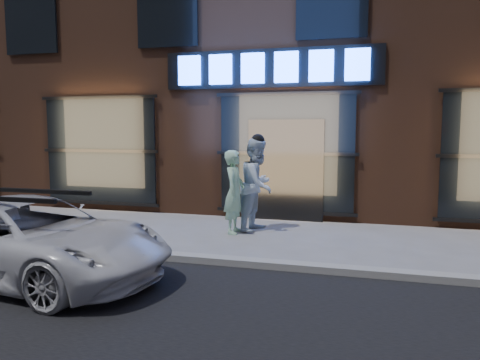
# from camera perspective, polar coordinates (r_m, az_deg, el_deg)

# --- Properties ---
(ground) EXTENTS (90.00, 90.00, 0.00)m
(ground) POSITION_cam_1_polar(r_m,az_deg,el_deg) (7.61, 0.15, -10.41)
(ground) COLOR slate
(ground) RESTS_ON ground
(curb) EXTENTS (60.00, 0.25, 0.12)m
(curb) POSITION_cam_1_polar(r_m,az_deg,el_deg) (7.60, 0.15, -9.98)
(curb) COLOR gray
(curb) RESTS_ON ground
(storefront_building) EXTENTS (30.20, 8.28, 10.30)m
(storefront_building) POSITION_cam_1_polar(r_m,az_deg,el_deg) (15.43, 8.54, 17.30)
(storefront_building) COLOR #54301E
(storefront_building) RESTS_ON ground
(man_bowtie) EXTENTS (0.42, 0.64, 1.74)m
(man_bowtie) POSITION_cam_1_polar(r_m,az_deg,el_deg) (9.76, -0.68, -1.46)
(man_bowtie) COLOR #B6F0BF
(man_bowtie) RESTS_ON ground
(man_cap) EXTENTS (0.93, 1.09, 1.98)m
(man_cap) POSITION_cam_1_polar(r_m,az_deg,el_deg) (10.03, 2.16, -0.57)
(man_cap) COLOR white
(man_cap) RESTS_ON ground
(white_suv) EXTENTS (4.48, 2.46, 1.19)m
(white_suv) POSITION_cam_1_polar(r_m,az_deg,el_deg) (7.49, -24.41, -6.57)
(white_suv) COLOR silver
(white_suv) RESTS_ON ground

